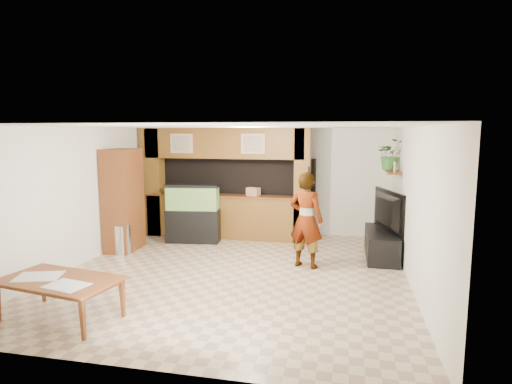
% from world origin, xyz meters
% --- Properties ---
extents(floor, '(6.50, 6.50, 0.00)m').
position_xyz_m(floor, '(0.00, 0.00, 0.00)').
color(floor, tan).
rests_on(floor, ground).
extents(ceiling, '(6.50, 6.50, 0.00)m').
position_xyz_m(ceiling, '(0.00, 0.00, 2.60)').
color(ceiling, white).
rests_on(ceiling, wall_back).
extents(wall_back, '(6.00, 0.00, 6.00)m').
position_xyz_m(wall_back, '(0.00, 3.25, 1.30)').
color(wall_back, silver).
rests_on(wall_back, floor).
extents(wall_left, '(0.00, 6.50, 6.50)m').
position_xyz_m(wall_left, '(-3.00, 0.00, 1.30)').
color(wall_left, silver).
rests_on(wall_left, floor).
extents(wall_right, '(0.00, 6.50, 6.50)m').
position_xyz_m(wall_right, '(3.00, 0.00, 1.30)').
color(wall_right, silver).
rests_on(wall_right, floor).
extents(partition, '(4.20, 0.99, 2.60)m').
position_xyz_m(partition, '(-0.95, 2.64, 1.31)').
color(partition, brown).
rests_on(partition, floor).
extents(wall_clock, '(0.05, 0.25, 0.25)m').
position_xyz_m(wall_clock, '(-2.97, 1.00, 1.90)').
color(wall_clock, black).
rests_on(wall_clock, wall_left).
extents(wall_shelf, '(0.25, 0.90, 0.04)m').
position_xyz_m(wall_shelf, '(2.85, 1.95, 1.70)').
color(wall_shelf, brown).
rests_on(wall_shelf, wall_right).
extents(pantry_cabinet, '(0.54, 0.88, 2.16)m').
position_xyz_m(pantry_cabinet, '(-2.70, 1.01, 1.08)').
color(pantry_cabinet, brown).
rests_on(pantry_cabinet, floor).
extents(trash_can, '(0.33, 0.33, 0.61)m').
position_xyz_m(trash_can, '(-2.58, 0.70, 0.31)').
color(trash_can, '#B2B2B7').
rests_on(trash_can, floor).
extents(aquarium, '(1.21, 0.45, 1.34)m').
position_xyz_m(aquarium, '(-1.49, 1.95, 0.65)').
color(aquarium, black).
rests_on(aquarium, floor).
extents(tv_stand, '(0.59, 1.61, 0.54)m').
position_xyz_m(tv_stand, '(2.65, 1.58, 0.27)').
color(tv_stand, black).
rests_on(tv_stand, floor).
extents(television, '(0.61, 1.42, 0.82)m').
position_xyz_m(television, '(2.65, 1.58, 0.95)').
color(television, black).
rests_on(television, tv_stand).
extents(photo_frame, '(0.06, 0.15, 0.20)m').
position_xyz_m(photo_frame, '(2.85, 1.64, 1.82)').
color(photo_frame, tan).
rests_on(photo_frame, wall_shelf).
extents(potted_plant, '(0.68, 0.62, 0.65)m').
position_xyz_m(potted_plant, '(2.82, 2.18, 2.05)').
color(potted_plant, '#316B2A').
rests_on(potted_plant, wall_shelf).
extents(person, '(0.76, 0.62, 1.79)m').
position_xyz_m(person, '(1.21, 0.63, 0.90)').
color(person, tan).
rests_on(person, floor).
extents(microphone, '(0.03, 0.09, 0.15)m').
position_xyz_m(microphone, '(1.26, 0.47, 1.83)').
color(microphone, black).
rests_on(microphone, person).
extents(dining_table, '(1.73, 1.14, 0.56)m').
position_xyz_m(dining_table, '(-1.80, -2.36, 0.28)').
color(dining_table, brown).
rests_on(dining_table, floor).
extents(newspaper_a, '(0.58, 0.47, 0.01)m').
position_xyz_m(newspaper_a, '(-1.54, -2.54, 0.57)').
color(newspaper_a, silver).
rests_on(newspaper_a, dining_table).
extents(newspaper_b, '(0.68, 0.58, 0.01)m').
position_xyz_m(newspaper_b, '(-2.13, -2.31, 0.57)').
color(newspaper_b, silver).
rests_on(newspaper_b, dining_table).
extents(counter_box, '(0.34, 0.28, 0.19)m').
position_xyz_m(counter_box, '(-0.19, 2.45, 1.14)').
color(counter_box, '#9F7656').
rests_on(counter_box, partition).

